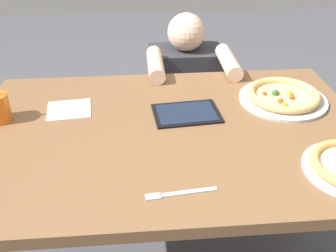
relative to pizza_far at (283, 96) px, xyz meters
The scene contains 6 objects.
dining_table 0.50m from the pizza_far, 159.32° to the right, with size 1.37×0.92×0.75m.
pizza_far is the anchor object (origin of this frame).
paper_napkin 0.82m from the pizza_far, behind, with size 0.16×0.14×0.00m, color white.
fork 0.68m from the pizza_far, 132.96° to the right, with size 0.20×0.04×0.00m.
tablet 0.39m from the pizza_far, 169.48° to the right, with size 0.25×0.19×0.01m.
diner_seated 0.71m from the pizza_far, 120.30° to the left, with size 0.40×0.52×0.94m.
Camera 1 is at (-0.11, -1.15, 1.49)m, focal length 42.20 mm.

